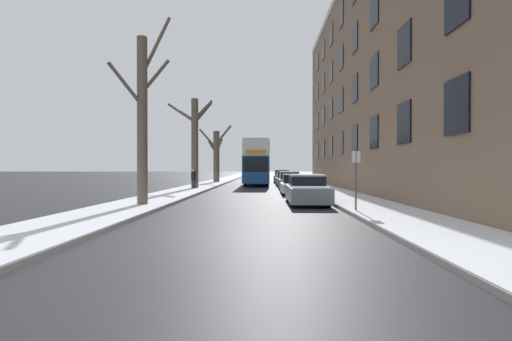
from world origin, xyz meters
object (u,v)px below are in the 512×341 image
(oncoming_van, at_px, (250,170))
(pedestrian_left_sidewalk, at_px, (193,179))
(parked_car_3, at_px, (285,179))
(parked_car_4, at_px, (282,177))
(parked_car_2, at_px, (289,181))
(street_sign_post, at_px, (356,177))
(bare_tree_left_0, at_px, (143,116))
(parked_car_0, at_px, (307,190))
(bare_tree_left_1, at_px, (195,140))
(bare_tree_left_2, at_px, (216,154))
(double_decker_bus, at_px, (257,161))
(parked_car_1, at_px, (295,185))

(oncoming_van, relative_size, pedestrian_left_sidewalk, 2.90)
(parked_car_3, distance_m, parked_car_4, 6.45)
(parked_car_2, height_order, street_sign_post, street_sign_post)
(parked_car_3, bearing_deg, bare_tree_left_0, -111.08)
(street_sign_post, bearing_deg, bare_tree_left_0, 167.27)
(parked_car_0, height_order, street_sign_post, street_sign_post)
(parked_car_0, bearing_deg, bare_tree_left_1, 125.56)
(bare_tree_left_1, bearing_deg, oncoming_van, 83.57)
(bare_tree_left_2, bearing_deg, pedestrian_left_sidewalk, -89.98)
(bare_tree_left_1, distance_m, parked_car_0, 13.63)
(parked_car_0, bearing_deg, double_decker_bus, 98.40)
(bare_tree_left_2, xyz_separation_m, parked_car_1, (7.68, -16.83, -2.72))
(bare_tree_left_2, relative_size, oncoming_van, 1.40)
(bare_tree_left_0, distance_m, double_decker_bus, 21.52)
(oncoming_van, distance_m, pedestrian_left_sidewalk, 29.74)
(bare_tree_left_0, distance_m, street_sign_post, 9.42)
(bare_tree_left_0, bearing_deg, parked_car_0, 12.80)
(double_decker_bus, bearing_deg, parked_car_2, -69.14)
(bare_tree_left_0, xyz_separation_m, pedestrian_left_sidewalk, (-0.25, 11.86, -3.14))
(double_decker_bus, xyz_separation_m, parked_car_3, (2.85, -1.70, -1.86))
(bare_tree_left_0, relative_size, parked_car_4, 2.11)
(double_decker_bus, bearing_deg, bare_tree_left_2, 142.37)
(parked_car_1, xyz_separation_m, parked_car_4, (-0.00, 17.84, 0.07))
(parked_car_0, height_order, parked_car_2, parked_car_2)
(pedestrian_left_sidewalk, xyz_separation_m, street_sign_post, (9.07, -13.86, 0.48))
(bare_tree_left_0, xyz_separation_m, street_sign_post, (8.82, -1.99, -2.66))
(parked_car_4, xyz_separation_m, oncoming_van, (-4.41, 15.70, 0.65))
(parked_car_3, bearing_deg, pedestrian_left_sidewalk, -136.05)
(bare_tree_left_1, bearing_deg, pedestrian_left_sidewalk, -89.78)
(bare_tree_left_1, bearing_deg, parked_car_4, 59.95)
(bare_tree_left_1, xyz_separation_m, parked_car_2, (7.68, 1.07, -3.35))
(bare_tree_left_1, relative_size, double_decker_bus, 0.67)
(bare_tree_left_2, height_order, parked_car_0, bare_tree_left_2)
(bare_tree_left_0, height_order, parked_car_3, bare_tree_left_0)
(parked_car_0, distance_m, pedestrian_left_sidewalk, 12.75)
(bare_tree_left_0, height_order, parked_car_1, bare_tree_left_0)
(bare_tree_left_1, height_order, parked_car_2, bare_tree_left_1)
(parked_car_0, bearing_deg, parked_car_1, 90.00)
(bare_tree_left_1, relative_size, oncoming_van, 1.54)
(bare_tree_left_2, distance_m, parked_car_0, 24.41)
(parked_car_1, relative_size, street_sign_post, 1.62)
(street_sign_post, bearing_deg, parked_car_2, 95.14)
(bare_tree_left_0, distance_m, pedestrian_left_sidewalk, 12.28)
(bare_tree_left_1, height_order, pedestrian_left_sidewalk, bare_tree_left_1)
(bare_tree_left_0, distance_m, parked_car_2, 15.78)
(parked_car_1, distance_m, parked_car_3, 11.39)
(bare_tree_left_2, height_order, parked_car_2, bare_tree_left_2)
(double_decker_bus, bearing_deg, pedestrian_left_sidewalk, -117.95)
(pedestrian_left_sidewalk, relative_size, street_sign_post, 0.69)
(bare_tree_left_1, distance_m, oncoming_van, 29.29)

